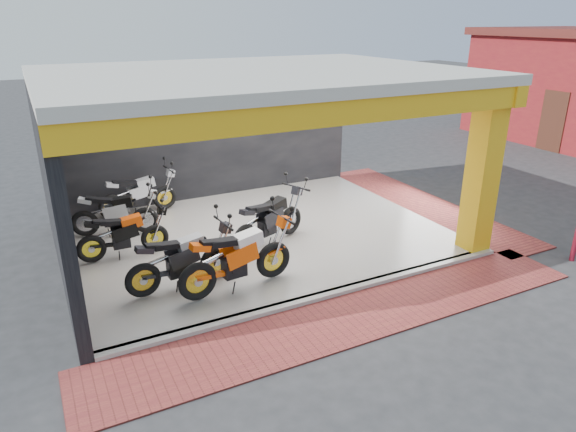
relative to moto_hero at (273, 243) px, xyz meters
name	(u,v)px	position (x,y,z in m)	size (l,w,h in m)	color
ground	(301,273)	(0.65, 0.08, -0.82)	(80.00, 80.00, 0.00)	#2D2D30
showroom_floor	(260,235)	(0.65, 2.08, -0.77)	(8.00, 6.00, 0.10)	beige
showroom_ceiling	(256,74)	(0.65, 2.08, 2.78)	(8.40, 6.40, 0.20)	beige
back_wall	(211,135)	(0.65, 5.18, 0.93)	(8.20, 0.20, 3.50)	black
left_wall	(52,190)	(-3.45, 2.08, 0.93)	(0.20, 6.20, 3.50)	black
corner_column	(482,172)	(4.40, -0.67, 0.93)	(0.50, 0.50, 3.50)	gold
header_beam_front	(334,112)	(0.65, -0.92, 2.48)	(8.40, 0.30, 0.40)	gold
header_beam_right	(410,79)	(4.65, 2.08, 2.48)	(0.30, 6.40, 0.40)	gold
floor_kerb	(329,295)	(0.65, -0.94, -0.77)	(8.00, 0.20, 0.10)	beige
paver_front	(353,317)	(0.65, -1.72, -0.80)	(9.00, 1.40, 0.03)	#963831
paver_right	(423,204)	(5.45, 2.08, -0.80)	(1.40, 7.00, 0.03)	#963831
moto_hero	(273,243)	(0.00, 0.00, 0.00)	(2.35, 0.87, 1.43)	#FF560A
moto_row_a	(216,247)	(-0.95, 0.48, -0.07)	(2.12, 0.79, 1.30)	black
moto_row_b	(290,207)	(1.23, 1.68, -0.06)	(2.15, 0.80, 1.31)	black
moto_row_c	(154,225)	(-1.68, 2.18, -0.13)	(1.93, 0.71, 1.18)	black
moto_row_d	(144,208)	(-1.64, 3.24, -0.10)	(2.02, 0.75, 1.23)	#B2B6BA
moto_row_e	(164,186)	(-0.86, 4.58, -0.10)	(2.04, 0.75, 1.24)	#B4B6BC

